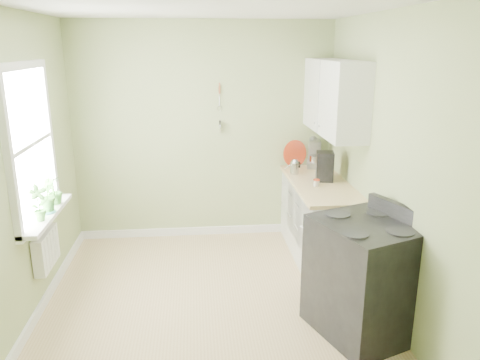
{
  "coord_description": "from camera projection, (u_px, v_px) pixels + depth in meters",
  "views": [
    {
      "loc": [
        -0.11,
        -3.96,
        2.41
      ],
      "look_at": [
        0.33,
        0.55,
        1.09
      ],
      "focal_mm": 35.0,
      "sensor_mm": 36.0,
      "label": 1
    }
  ],
  "objects": [
    {
      "name": "floor",
      "position": [
        211.0,
        307.0,
        4.47
      ],
      "size": [
        3.2,
        3.6,
        0.02
      ],
      "primitive_type": "cube",
      "color": "tan",
      "rests_on": "ground"
    },
    {
      "name": "ceiling",
      "position": [
        206.0,
        5.0,
        3.71
      ],
      "size": [
        3.2,
        3.6,
        0.02
      ],
      "primitive_type": "cube",
      "color": "white",
      "rests_on": "wall_back"
    },
    {
      "name": "wall_back",
      "position": [
        204.0,
        133.0,
        5.82
      ],
      "size": [
        3.2,
        0.02,
        2.7
      ],
      "primitive_type": "cube",
      "color": "#A0AC75",
      "rests_on": "floor"
    },
    {
      "name": "wall_left",
      "position": [
        18.0,
        175.0,
        3.94
      ],
      "size": [
        0.02,
        3.6,
        2.7
      ],
      "primitive_type": "cube",
      "color": "#A0AC75",
      "rests_on": "floor"
    },
    {
      "name": "wall_right",
      "position": [
        386.0,
        166.0,
        4.24
      ],
      "size": [
        0.02,
        3.6,
        2.7
      ],
      "primitive_type": "cube",
      "color": "#A0AC75",
      "rests_on": "floor"
    },
    {
      "name": "base_cabinets",
      "position": [
        319.0,
        221.0,
        5.42
      ],
      "size": [
        0.6,
        1.6,
        0.87
      ],
      "primitive_type": "cube",
      "color": "white",
      "rests_on": "floor"
    },
    {
      "name": "countertop",
      "position": [
        320.0,
        184.0,
        5.29
      ],
      "size": [
        0.64,
        1.6,
        0.04
      ],
      "primitive_type": "cube",
      "color": "#DEC187",
      "rests_on": "base_cabinets"
    },
    {
      "name": "upper_cabinets",
      "position": [
        334.0,
        97.0,
        5.13
      ],
      "size": [
        0.35,
        1.4,
        0.8
      ],
      "primitive_type": "cube",
      "color": "white",
      "rests_on": "wall_right"
    },
    {
      "name": "window",
      "position": [
        30.0,
        144.0,
        4.17
      ],
      "size": [
        0.06,
        1.14,
        1.44
      ],
      "color": "white",
      "rests_on": "wall_left"
    },
    {
      "name": "window_sill",
      "position": [
        47.0,
        215.0,
        4.36
      ],
      "size": [
        0.18,
        1.14,
        0.04
      ],
      "primitive_type": "cube",
      "color": "white",
      "rests_on": "wall_left"
    },
    {
      "name": "radiator",
      "position": [
        46.0,
        249.0,
        4.4
      ],
      "size": [
        0.12,
        0.5,
        0.35
      ],
      "primitive_type": "cube",
      "color": "white",
      "rests_on": "wall_left"
    },
    {
      "name": "wall_utensils",
      "position": [
        220.0,
        116.0,
        5.75
      ],
      "size": [
        0.02,
        0.14,
        0.58
      ],
      "color": "#DEC187",
      "rests_on": "wall_back"
    },
    {
      "name": "stove",
      "position": [
        363.0,
        277.0,
        3.96
      ],
      "size": [
        0.98,
        1.02,
        1.13
      ],
      "color": "black",
      "rests_on": "floor"
    },
    {
      "name": "stand_mixer",
      "position": [
        315.0,
        154.0,
        5.93
      ],
      "size": [
        0.24,
        0.34,
        0.38
      ],
      "color": "#B2B2B7",
      "rests_on": "countertop"
    },
    {
      "name": "kettle",
      "position": [
        295.0,
        167.0,
        5.59
      ],
      "size": [
        0.18,
        0.11,
        0.18
      ],
      "color": "silver",
      "rests_on": "countertop"
    },
    {
      "name": "coffee_maker",
      "position": [
        325.0,
        167.0,
        5.31
      ],
      "size": [
        0.23,
        0.24,
        0.33
      ],
      "color": "black",
      "rests_on": "countertop"
    },
    {
      "name": "red_tray",
      "position": [
        295.0,
        153.0,
        5.91
      ],
      "size": [
        0.34,
        0.18,
        0.34
      ],
      "primitive_type": "cylinder",
      "rotation": [
        1.45,
        0.0,
        0.39
      ],
      "color": "red",
      "rests_on": "countertop"
    },
    {
      "name": "jar",
      "position": [
        316.0,
        183.0,
        5.13
      ],
      "size": [
        0.07,
        0.07,
        0.08
      ],
      "color": "#AD9F8D",
      "rests_on": "countertop"
    },
    {
      "name": "plant_a",
      "position": [
        38.0,
        203.0,
        4.1
      ],
      "size": [
        0.21,
        0.2,
        0.34
      ],
      "primitive_type": "imported",
      "rotation": [
        0.0,
        0.0,
        0.6
      ],
      "color": "#418132",
      "rests_on": "window_sill"
    },
    {
      "name": "plant_b",
      "position": [
        47.0,
        195.0,
        4.35
      ],
      "size": [
        0.19,
        0.21,
        0.32
      ],
      "primitive_type": "imported",
      "rotation": [
        0.0,
        0.0,
        1.93
      ],
      "color": "#418132",
      "rests_on": "window_sill"
    },
    {
      "name": "plant_c",
      "position": [
        54.0,
        190.0,
        4.56
      ],
      "size": [
        0.2,
        0.2,
        0.27
      ],
      "primitive_type": "imported",
      "rotation": [
        0.0,
        0.0,
        4.24
      ],
      "color": "#418132",
      "rests_on": "window_sill"
    }
  ]
}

